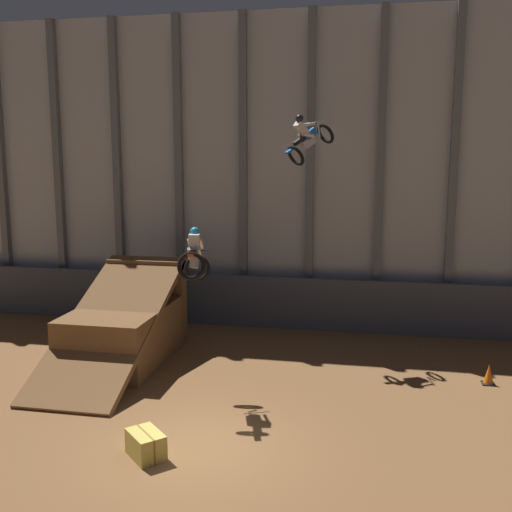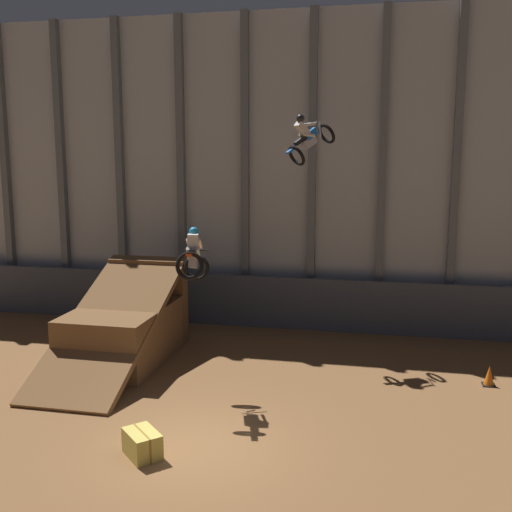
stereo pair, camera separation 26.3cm
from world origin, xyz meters
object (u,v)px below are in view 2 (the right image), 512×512
(traffic_cone_near_ramp, at_px, (489,376))
(hay_bale_trackside, at_px, (142,444))
(dirt_ramp, at_px, (127,326))
(rider_bike_left_air, at_px, (193,258))
(rider_bike_right_air, at_px, (309,139))

(traffic_cone_near_ramp, relative_size, hay_bale_trackside, 0.55)
(dirt_ramp, height_order, rider_bike_left_air, rider_bike_left_air)
(rider_bike_right_air, relative_size, traffic_cone_near_ramp, 2.96)
(rider_bike_left_air, xyz_separation_m, rider_bike_right_air, (2.43, 4.75, 3.23))
(dirt_ramp, relative_size, rider_bike_right_air, 3.77)
(rider_bike_left_air, bearing_deg, rider_bike_right_air, 52.31)
(traffic_cone_near_ramp, bearing_deg, dirt_ramp, 179.21)
(traffic_cone_near_ramp, xyz_separation_m, hay_bale_trackside, (-8.03, -5.85, -0.00))
(rider_bike_left_air, bearing_deg, hay_bale_trackside, -101.45)
(rider_bike_right_air, bearing_deg, hay_bale_trackside, -59.83)
(rider_bike_right_air, bearing_deg, dirt_ramp, -110.02)
(dirt_ramp, distance_m, traffic_cone_near_ramp, 11.05)
(rider_bike_right_air, xyz_separation_m, traffic_cone_near_ramp, (5.55, -2.51, -6.70))
(rider_bike_left_air, distance_m, hay_bale_trackside, 5.00)
(dirt_ramp, relative_size, hay_bale_trackside, 6.10)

